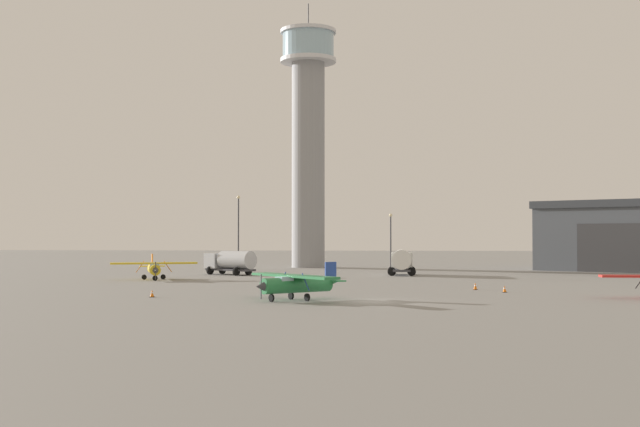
% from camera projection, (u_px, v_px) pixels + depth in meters
% --- Properties ---
extents(ground_plane, '(400.00, 400.00, 0.00)m').
position_uv_depth(ground_plane, '(373.00, 302.00, 59.44)').
color(ground_plane, gray).
extents(control_tower, '(8.29, 8.29, 39.29)m').
position_uv_depth(control_tower, '(308.00, 131.00, 124.03)').
color(control_tower, gray).
rests_on(control_tower, ground_plane).
extents(airplane_yellow, '(9.03, 7.11, 2.70)m').
position_uv_depth(airplane_yellow, '(154.00, 268.00, 89.29)').
color(airplane_yellow, gold).
rests_on(airplane_yellow, ground_plane).
extents(airplane_green, '(7.31, 7.82, 2.73)m').
position_uv_depth(airplane_green, '(298.00, 283.00, 60.73)').
color(airplane_green, '#287A42').
rests_on(airplane_green, ground_plane).
extents(truck_fuel_tanker_silver, '(6.89, 5.75, 2.88)m').
position_uv_depth(truck_fuel_tanker_silver, '(231.00, 261.00, 100.14)').
color(truck_fuel_tanker_silver, '#38383D').
rests_on(truck_fuel_tanker_silver, ground_plane).
extents(truck_fuel_tanker_white, '(3.39, 6.04, 3.04)m').
position_uv_depth(truck_fuel_tanker_white, '(402.00, 261.00, 99.26)').
color(truck_fuel_tanker_white, '#38383D').
rests_on(truck_fuel_tanker_white, ground_plane).
extents(light_post_west, '(0.44, 0.44, 9.93)m').
position_uv_depth(light_post_west, '(238.00, 227.00, 108.73)').
color(light_post_west, '#38383D').
rests_on(light_post_west, ground_plane).
extents(light_post_east, '(0.44, 0.44, 7.61)m').
position_uv_depth(light_post_east, '(391.00, 236.00, 109.90)').
color(light_post_east, '#38383D').
rests_on(light_post_east, ground_plane).
extents(traffic_cone_near_left, '(0.36, 0.36, 0.58)m').
position_uv_depth(traffic_cone_near_left, '(152.00, 293.00, 63.83)').
color(traffic_cone_near_left, black).
rests_on(traffic_cone_near_left, ground_plane).
extents(traffic_cone_near_right, '(0.36, 0.36, 0.63)m').
position_uv_depth(traffic_cone_near_right, '(475.00, 286.00, 72.48)').
color(traffic_cone_near_right, black).
rests_on(traffic_cone_near_right, ground_plane).
extents(traffic_cone_mid_apron, '(0.36, 0.36, 0.58)m').
position_uv_depth(traffic_cone_mid_apron, '(505.00, 289.00, 69.20)').
color(traffic_cone_mid_apron, black).
rests_on(traffic_cone_mid_apron, ground_plane).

